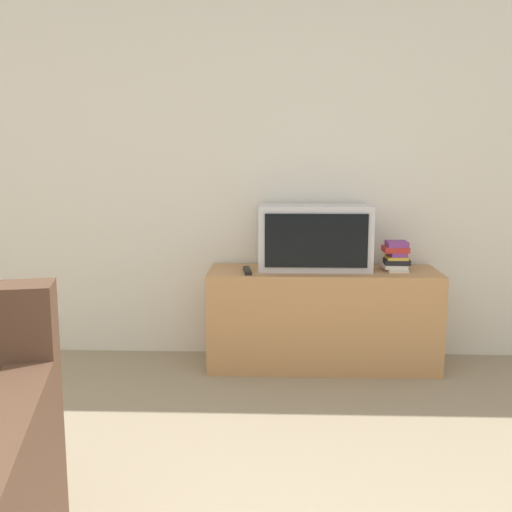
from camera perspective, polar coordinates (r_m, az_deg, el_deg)
name	(u,v)px	position (r m, az deg, el deg)	size (l,w,h in m)	color
wall_back	(254,165)	(4.06, -0.20, 8.69)	(9.00, 0.06, 2.60)	silver
tv_stand	(322,318)	(3.92, 6.35, -5.92)	(1.47, 0.46, 0.64)	tan
television	(315,237)	(3.87, 5.60, 1.80)	(0.71, 0.35, 0.41)	silver
book_stack	(396,256)	(3.92, 13.18, -0.04)	(0.18, 0.20, 0.19)	silver
remote_on_stand	(247,270)	(3.75, -0.84, -1.39)	(0.07, 0.20, 0.02)	black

